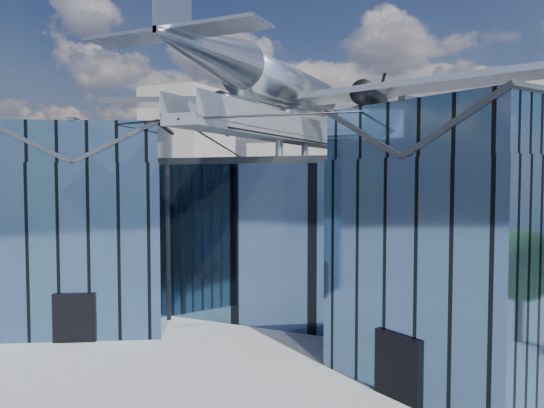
% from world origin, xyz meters
% --- Properties ---
extents(ground_plane, '(120.00, 120.00, 0.00)m').
position_xyz_m(ground_plane, '(0.00, 0.00, 0.00)').
color(ground_plane, gray).
extents(museum, '(32.88, 24.50, 17.60)m').
position_xyz_m(museum, '(0.00, 5.82, 5.54)').
color(museum, '#416085').
rests_on(museum, ground).
extents(bg_towers, '(77.00, 24.50, 26.00)m').
position_xyz_m(bg_towers, '(1.45, 50.49, 10.01)').
color(bg_towers, gray).
rests_on(bg_towers, ground).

